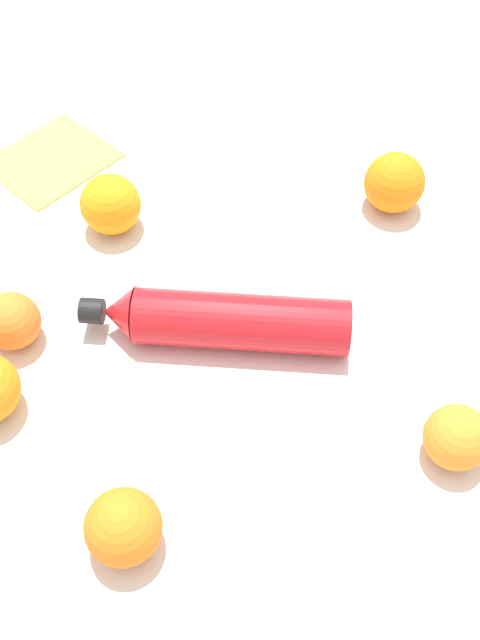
{
  "coord_description": "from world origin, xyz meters",
  "views": [
    {
      "loc": [
        0.41,
        -0.34,
        0.71
      ],
      "look_at": [
        -0.0,
        -0.04,
        0.03
      ],
      "focal_mm": 40.41,
      "sensor_mm": 36.0,
      "label": 1
    }
  ],
  "objects_px": {
    "orange_1": "(11,321)",
    "water_bottle": "(222,319)",
    "orange_0": "(110,204)",
    "orange_2": "(123,527)",
    "orange_5": "(394,183)",
    "orange_3": "(457,437)",
    "folded_napkin": "(51,159)"
  },
  "relations": [
    {
      "from": "folded_napkin",
      "to": "orange_5",
      "type": "bearing_deg",
      "value": 43.52
    },
    {
      "from": "orange_0",
      "to": "orange_5",
      "type": "distance_m",
      "value": 0.38
    },
    {
      "from": "orange_2",
      "to": "orange_5",
      "type": "bearing_deg",
      "value": 110.51
    },
    {
      "from": "orange_0",
      "to": "orange_5",
      "type": "xyz_separation_m",
      "value": [
        0.19,
        0.33,
        0.0
      ]
    },
    {
      "from": "water_bottle",
      "to": "folded_napkin",
      "type": "distance_m",
      "value": 0.41
    },
    {
      "from": "orange_1",
      "to": "orange_3",
      "type": "xyz_separation_m",
      "value": [
        0.41,
        0.31,
        0.0
      ]
    },
    {
      "from": "orange_2",
      "to": "orange_5",
      "type": "xyz_separation_m",
      "value": [
        -0.2,
        0.54,
        0.0
      ]
    },
    {
      "from": "orange_2",
      "to": "orange_3",
      "type": "xyz_separation_m",
      "value": [
        0.12,
        0.33,
        -0.0
      ]
    },
    {
      "from": "orange_2",
      "to": "folded_napkin",
      "type": "height_order",
      "value": "orange_2"
    },
    {
      "from": "orange_1",
      "to": "water_bottle",
      "type": "bearing_deg",
      "value": 55.22
    },
    {
      "from": "orange_1",
      "to": "folded_napkin",
      "type": "distance_m",
      "value": 0.33
    },
    {
      "from": "orange_0",
      "to": "orange_2",
      "type": "bearing_deg",
      "value": -27.96
    },
    {
      "from": "orange_1",
      "to": "orange_0",
      "type": "bearing_deg",
      "value": 117.29
    },
    {
      "from": "orange_3",
      "to": "orange_5",
      "type": "bearing_deg",
      "value": 146.76
    },
    {
      "from": "orange_1",
      "to": "folded_napkin",
      "type": "bearing_deg",
      "value": 146.27
    },
    {
      "from": "orange_1",
      "to": "orange_5",
      "type": "distance_m",
      "value": 0.53
    },
    {
      "from": "orange_2",
      "to": "orange_3",
      "type": "height_order",
      "value": "orange_2"
    },
    {
      "from": "orange_2",
      "to": "orange_0",
      "type": "bearing_deg",
      "value": 152.04
    },
    {
      "from": "water_bottle",
      "to": "orange_2",
      "type": "distance_m",
      "value": 0.27
    },
    {
      "from": "orange_0",
      "to": "orange_1",
      "type": "distance_m",
      "value": 0.21
    },
    {
      "from": "water_bottle",
      "to": "orange_5",
      "type": "xyz_separation_m",
      "value": [
        -0.05,
        0.32,
        0.01
      ]
    },
    {
      "from": "orange_0",
      "to": "orange_2",
      "type": "xyz_separation_m",
      "value": [
        0.39,
        -0.21,
        -0.0
      ]
    },
    {
      "from": "folded_napkin",
      "to": "water_bottle",
      "type": "bearing_deg",
      "value": 3.16
    },
    {
      "from": "orange_3",
      "to": "orange_1",
      "type": "bearing_deg",
      "value": -142.85
    },
    {
      "from": "orange_0",
      "to": "orange_5",
      "type": "bearing_deg",
      "value": 60.51
    },
    {
      "from": "orange_0",
      "to": "orange_1",
      "type": "relative_size",
      "value": 1.17
    },
    {
      "from": "water_bottle",
      "to": "orange_2",
      "type": "bearing_deg",
      "value": 74.81
    },
    {
      "from": "water_bottle",
      "to": "orange_0",
      "type": "height_order",
      "value": "orange_0"
    },
    {
      "from": "orange_3",
      "to": "orange_5",
      "type": "relative_size",
      "value": 0.85
    },
    {
      "from": "orange_1",
      "to": "orange_3",
      "type": "relative_size",
      "value": 0.99
    },
    {
      "from": "folded_napkin",
      "to": "orange_1",
      "type": "bearing_deg",
      "value": -33.73
    },
    {
      "from": "folded_napkin",
      "to": "orange_2",
      "type": "bearing_deg",
      "value": -19.44
    }
  ]
}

